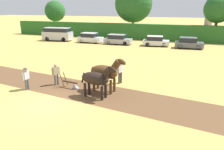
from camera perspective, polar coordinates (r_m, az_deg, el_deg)
ground_plane at (r=13.88m, az=-15.95°, el=-7.27°), size 240.00×240.00×0.00m
plowed_furrow_strip at (r=16.78m, az=-13.48°, el=-2.72°), size 23.46×6.34×0.01m
hedgerow at (r=39.89m, az=9.15°, el=11.03°), size 55.01×1.32×2.76m
tree_far_left at (r=51.78m, az=-14.65°, el=15.84°), size 4.49×4.49×7.00m
tree_left at (r=43.83m, az=5.65°, el=18.07°), size 7.10×7.10×9.79m
tree_center_left at (r=40.70m, az=25.98°, el=15.19°), size 4.48×4.48×7.54m
draft_horse_lead_left at (r=13.89m, az=-4.05°, el=-0.98°), size 2.64×1.09×2.29m
draft_horse_lead_right at (r=14.80m, az=-1.70°, el=0.79°), size 2.78×1.22×2.53m
plow at (r=16.01m, az=-10.55°, el=-2.33°), size 1.53×0.51×1.13m
farmer_at_plow at (r=16.77m, az=-14.43°, el=0.58°), size 0.40×0.60×1.64m
farmer_beside_team at (r=16.54m, az=2.15°, el=1.37°), size 0.45×0.65×1.81m
farmer_onlooker_left at (r=16.42m, az=-21.51°, el=-0.54°), size 0.40×0.63×1.60m
parked_van at (r=39.59m, az=-14.05°, el=10.35°), size 5.17×2.48×2.22m
parked_car_left at (r=36.51m, az=-5.73°, el=9.61°), size 4.09×1.88×1.59m
parked_car_center_left at (r=34.71m, az=1.49°, el=9.25°), size 4.33×1.95×1.53m
parked_car_center at (r=33.75m, az=11.33°, el=8.66°), size 4.02×2.29×1.49m
parked_car_center_right at (r=32.98m, az=19.40°, el=7.87°), size 3.92×1.97×1.55m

